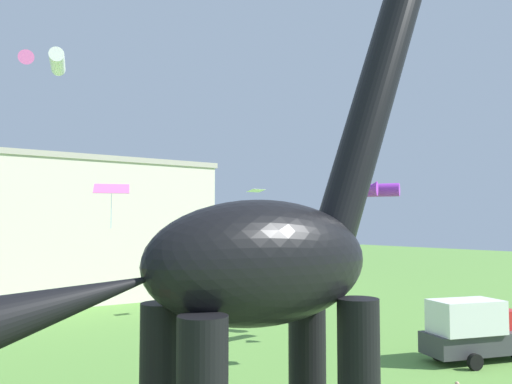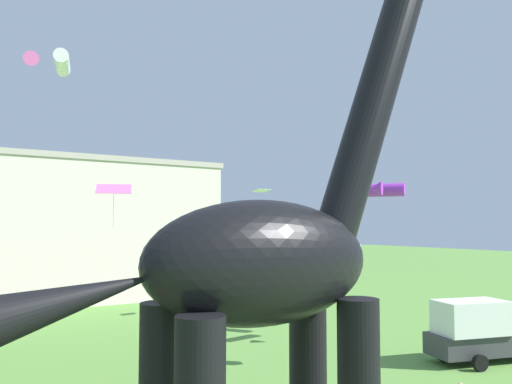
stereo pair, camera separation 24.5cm
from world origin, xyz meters
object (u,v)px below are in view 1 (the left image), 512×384
object	(u,v)px
person_far_spectator	(209,355)
kite_trailing	(374,190)
kite_mid_center	(349,252)
kite_far_right	(51,61)
kite_high_right	(112,189)
dinosaur_sculpture	(261,263)
kite_mid_right	(330,258)
kite_near_low	(256,191)
parked_box_truck	(474,329)

from	to	relation	value
person_far_spectator	kite_trailing	world-z (taller)	kite_trailing
kite_mid_center	kite_far_right	bearing A→B (deg)	144.83
kite_high_right	kite_far_right	size ratio (longest dim) A/B	0.60
kite_far_right	kite_trailing	bearing A→B (deg)	-13.06
dinosaur_sculpture	kite_mid_center	size ratio (longest dim) A/B	20.98
person_far_spectator	kite_mid_right	size ratio (longest dim) A/B	0.61
kite_near_low	kite_trailing	xyz separation A→B (m)	(2.97, -9.29, -0.35)
kite_high_right	kite_mid_center	size ratio (longest dim) A/B	2.06
person_far_spectator	kite_mid_right	xyz separation A→B (m)	(9.19, 1.71, 4.15)
dinosaur_sculpture	parked_box_truck	world-z (taller)	dinosaur_sculpture
dinosaur_sculpture	kite_trailing	xyz separation A→B (m)	(16.73, 11.64, 3.23)
kite_far_right	kite_mid_right	bearing A→B (deg)	-14.58
parked_box_truck	kite_mid_center	distance (m)	8.08
parked_box_truck	person_far_spectator	size ratio (longest dim) A/B	3.88
parked_box_truck	kite_near_low	world-z (taller)	kite_near_low
parked_box_truck	kite_mid_right	bearing A→B (deg)	132.51
kite_near_low	kite_mid_right	bearing A→B (deg)	-93.64
parked_box_truck	kite_mid_right	xyz separation A→B (m)	(-3.58, 7.23, 3.43)
kite_high_right	kite_near_low	xyz separation A→B (m)	(15.65, 14.00, 1.26)
parked_box_truck	kite_trailing	distance (m)	10.28
kite_near_low	parked_box_truck	bearing A→B (deg)	-79.43
kite_high_right	kite_mid_right	distance (m)	16.27
dinosaur_sculpture	kite_mid_right	size ratio (longest dim) A/B	6.63
parked_box_truck	kite_high_right	size ratio (longest dim) A/B	3.60
kite_mid_center	kite_trailing	size ratio (longest dim) A/B	0.25
kite_mid_right	kite_trailing	world-z (taller)	kite_trailing
kite_near_low	kite_mid_right	xyz separation A→B (m)	(-0.57, -8.90, -4.60)
parked_box_truck	kite_high_right	xyz separation A→B (m)	(-18.66, 2.13, 6.77)
dinosaur_sculpture	kite_far_right	world-z (taller)	dinosaur_sculpture
dinosaur_sculpture	person_far_spectator	distance (m)	12.21
person_far_spectator	kite_high_right	size ratio (longest dim) A/B	0.93
parked_box_truck	person_far_spectator	xyz separation A→B (m)	(-12.77, 5.52, -0.72)
person_far_spectator	kite_far_right	distance (m)	16.91
kite_mid_center	parked_box_truck	bearing A→B (deg)	-20.49
kite_trailing	parked_box_truck	bearing A→B (deg)	-89.67
kite_near_low	kite_high_right	bearing A→B (deg)	-138.20
person_far_spectator	parked_box_truck	bearing A→B (deg)	69.04
kite_near_low	kite_mid_right	size ratio (longest dim) A/B	0.51
parked_box_truck	person_far_spectator	world-z (taller)	parked_box_truck
parked_box_truck	kite_near_low	xyz separation A→B (m)	(-3.01, 16.13, 8.03)
kite_far_right	kite_trailing	size ratio (longest dim) A/B	0.86
kite_near_low	kite_mid_center	world-z (taller)	kite_near_low
dinosaur_sculpture	parked_box_truck	bearing A→B (deg)	-1.36
person_far_spectator	kite_near_low	size ratio (longest dim) A/B	1.19
person_far_spectator	kite_trailing	distance (m)	15.30
kite_near_low	kite_mid_center	xyz separation A→B (m)	(-3.53, -13.69, -3.95)
dinosaur_sculpture	kite_mid_right	world-z (taller)	dinosaur_sculpture
dinosaur_sculpture	kite_mid_center	xyz separation A→B (m)	(10.23, 7.24, -0.37)
parked_box_truck	kite_mid_right	world-z (taller)	kite_mid_right
person_far_spectator	kite_near_low	distance (m)	16.86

